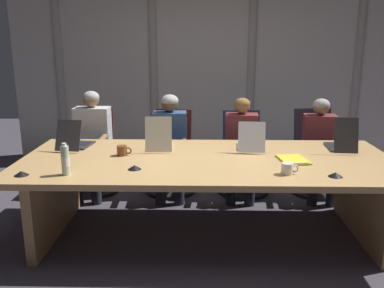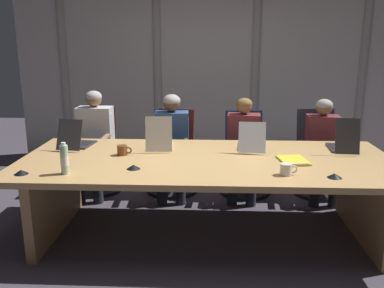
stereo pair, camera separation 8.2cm
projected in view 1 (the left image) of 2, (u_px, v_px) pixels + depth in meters
name	position (u px, v px, depth m)	size (l,w,h in m)	color
ground_plane	(207.00, 234.00, 3.75)	(11.19, 11.19, 0.00)	#47424C
conference_table	(207.00, 175.00, 3.61)	(3.26, 1.39, 0.72)	tan
curtain_backdrop	(205.00, 66.00, 5.94)	(5.59, 0.17, 2.71)	beige
laptop_left_end	(76.00, 142.00, 3.92)	(0.28, 0.45, 0.29)	#2D2D33
laptop_left_mid	(159.00, 142.00, 3.87)	(0.27, 0.42, 0.33)	beige
laptop_center	(251.00, 143.00, 3.87)	(0.28, 0.43, 0.28)	#BCBCC1
laptop_right_mid	(341.00, 143.00, 3.84)	(0.24, 0.44, 0.33)	#2D2D33
office_chair_left_end	(95.00, 160.00, 4.81)	(0.60, 0.60, 0.95)	#511E19
office_chair_left_mid	(171.00, 161.00, 4.79)	(0.60, 0.61, 0.94)	#511E19
office_chair_center	(243.00, 162.00, 4.77)	(0.60, 0.60, 0.93)	navy
office_chair_right_mid	(316.00, 162.00, 4.75)	(0.60, 0.60, 0.95)	#2D2D38
person_left_end	(91.00, 138.00, 4.58)	(0.40, 0.55, 1.18)	silver
person_left_mid	(170.00, 140.00, 4.56)	(0.40, 0.56, 1.14)	#335184
person_center	(241.00, 143.00, 4.54)	(0.40, 0.57, 1.11)	brown
person_right_mid	(320.00, 143.00, 4.52)	(0.39, 0.57, 1.10)	brown
water_bottle_primary	(65.00, 160.00, 3.11)	(0.06, 0.06, 0.25)	#ADD1B2
coffee_mug_near	(288.00, 169.00, 3.14)	(0.13, 0.09, 0.09)	white
coffee_mug_far	(122.00, 151.00, 3.66)	(0.13, 0.09, 0.09)	brown
conference_mic_left_side	(134.00, 167.00, 3.27)	(0.11, 0.11, 0.04)	black
conference_mic_middle	(335.00, 175.00, 3.09)	(0.11, 0.11, 0.04)	black
conference_mic_right_side	(21.00, 173.00, 3.12)	(0.11, 0.11, 0.04)	black
spiral_notepad	(293.00, 160.00, 3.50)	(0.26, 0.33, 0.03)	yellow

